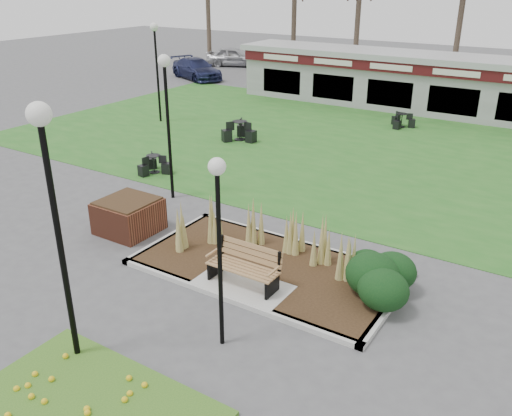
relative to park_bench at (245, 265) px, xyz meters
The scene contains 16 objects.
ground 0.64m from the park_bench, 90.00° to the right, with size 100.00×100.00×0.00m, color #515154.
lawn 11.77m from the park_bench, 90.00° to the left, with size 34.00×16.00×0.02m, color #256821.
planting_bed 1.70m from the park_bench, 40.83° to the left, with size 6.75×3.40×1.27m.
park_bench is the anchor object (origin of this frame).
brick_planter 4.47m from the park_bench, behind, with size 1.50×1.50×0.95m.
food_pavilion 19.73m from the park_bench, 90.00° to the left, with size 24.60×3.40×2.90m.
lamp_post_near_left 4.96m from the park_bench, 109.56° to the right, with size 0.40×0.40×4.86m.
lamp_post_near_right 3.03m from the park_bench, 68.94° to the right, with size 0.32×0.32×3.82m.
lamp_post_mid_left 6.59m from the park_bench, 146.54° to the left, with size 0.37×0.37×4.52m.
lamp_post_far_left 16.20m from the park_bench, 138.65° to the left, with size 0.38×0.38×4.62m.
bistro_set_a 8.57m from the park_bench, 146.28° to the left, with size 1.22×1.16×0.66m.
bistro_set_b 12.07m from the park_bench, 124.67° to the left, with size 1.40×1.55×0.83m.
bistro_set_c 15.89m from the park_bench, 95.96° to the left, with size 1.21×1.11×0.64m.
car_silver 32.68m from the park_bench, 125.05° to the left, with size 1.72×4.28×1.46m, color #B5B5BA.
car_black 30.25m from the park_bench, 117.83° to the left, with size 1.63×4.67×1.54m, color black.
car_blue 27.33m from the park_bench, 130.59° to the left, with size 1.92×4.71×1.37m, color navy.
Camera 1 is at (5.99, -8.69, 6.67)m, focal length 38.00 mm.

